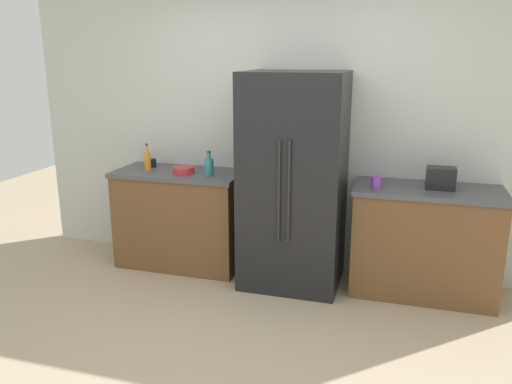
{
  "coord_description": "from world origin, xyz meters",
  "views": [
    {
      "loc": [
        1.02,
        -2.86,
        1.97
      ],
      "look_at": [
        0.05,
        0.41,
        1.05
      ],
      "focal_mm": 35.86,
      "sensor_mm": 36.0,
      "label": 1
    }
  ],
  "objects_px": {
    "toaster": "(441,178)",
    "bottle_a": "(209,166)",
    "cup_b": "(377,182)",
    "cup_a": "(152,163)",
    "bottle_b": "(147,160)",
    "refrigerator": "(294,181)",
    "bowl_a": "(184,170)"
  },
  "relations": [
    {
      "from": "bottle_b",
      "to": "refrigerator",
      "type": "bearing_deg",
      "value": -1.73
    },
    {
      "from": "cup_a",
      "to": "cup_b",
      "type": "height_order",
      "value": "cup_b"
    },
    {
      "from": "cup_b",
      "to": "bowl_a",
      "type": "distance_m",
      "value": 1.72
    },
    {
      "from": "cup_b",
      "to": "bowl_a",
      "type": "relative_size",
      "value": 0.52
    },
    {
      "from": "bottle_b",
      "to": "cup_b",
      "type": "height_order",
      "value": "bottle_b"
    },
    {
      "from": "toaster",
      "to": "bottle_a",
      "type": "distance_m",
      "value": 1.96
    },
    {
      "from": "refrigerator",
      "to": "cup_b",
      "type": "height_order",
      "value": "refrigerator"
    },
    {
      "from": "cup_a",
      "to": "toaster",
      "type": "bearing_deg",
      "value": -2.01
    },
    {
      "from": "cup_b",
      "to": "bowl_a",
      "type": "xyz_separation_m",
      "value": [
        -1.72,
        0.06,
        -0.02
      ]
    },
    {
      "from": "refrigerator",
      "to": "bottle_b",
      "type": "distance_m",
      "value": 1.41
    },
    {
      "from": "toaster",
      "to": "refrigerator",
      "type": "bearing_deg",
      "value": -175.88
    },
    {
      "from": "cup_a",
      "to": "bowl_a",
      "type": "distance_m",
      "value": 0.44
    },
    {
      "from": "cup_a",
      "to": "bottle_b",
      "type": "bearing_deg",
      "value": -79.72
    },
    {
      "from": "bowl_a",
      "to": "bottle_b",
      "type": "bearing_deg",
      "value": 175.25
    },
    {
      "from": "bottle_b",
      "to": "bowl_a",
      "type": "bearing_deg",
      "value": -4.75
    },
    {
      "from": "refrigerator",
      "to": "bottle_b",
      "type": "xyz_separation_m",
      "value": [
        -1.41,
        0.04,
        0.09
      ]
    },
    {
      "from": "refrigerator",
      "to": "toaster",
      "type": "bearing_deg",
      "value": 4.12
    },
    {
      "from": "toaster",
      "to": "bowl_a",
      "type": "relative_size",
      "value": 1.14
    },
    {
      "from": "bottle_a",
      "to": "bottle_b",
      "type": "xyz_separation_m",
      "value": [
        -0.63,
        0.04,
        0.01
      ]
    },
    {
      "from": "bottle_a",
      "to": "toaster",
      "type": "bearing_deg",
      "value": 2.43
    },
    {
      "from": "bottle_b",
      "to": "cup_a",
      "type": "height_order",
      "value": "bottle_b"
    },
    {
      "from": "refrigerator",
      "to": "cup_a",
      "type": "xyz_separation_m",
      "value": [
        -1.43,
        0.18,
        0.04
      ]
    },
    {
      "from": "toaster",
      "to": "cup_a",
      "type": "bearing_deg",
      "value": 177.99
    },
    {
      "from": "bottle_a",
      "to": "cup_b",
      "type": "relative_size",
      "value": 2.15
    },
    {
      "from": "bottle_b",
      "to": "bowl_a",
      "type": "relative_size",
      "value": 1.25
    },
    {
      "from": "bottle_a",
      "to": "bowl_a",
      "type": "distance_m",
      "value": 0.26
    },
    {
      "from": "bottle_a",
      "to": "cup_b",
      "type": "height_order",
      "value": "bottle_a"
    },
    {
      "from": "bottle_b",
      "to": "cup_a",
      "type": "distance_m",
      "value": 0.15
    },
    {
      "from": "refrigerator",
      "to": "cup_a",
      "type": "bearing_deg",
      "value": 172.94
    },
    {
      "from": "toaster",
      "to": "cup_b",
      "type": "distance_m",
      "value": 0.51
    },
    {
      "from": "bottle_a",
      "to": "bottle_b",
      "type": "bearing_deg",
      "value": 176.35
    },
    {
      "from": "cup_b",
      "to": "bottle_b",
      "type": "bearing_deg",
      "value": 177.46
    }
  ]
}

